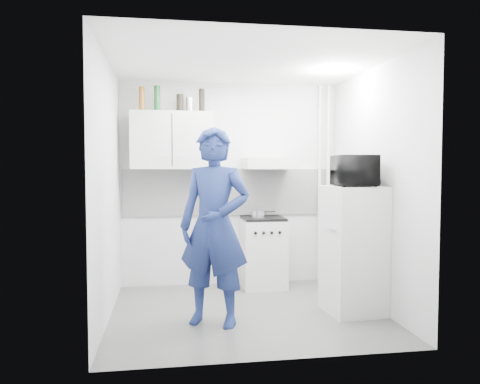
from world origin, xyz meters
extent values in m
plane|color=#525252|center=(0.00, 0.00, 0.00)|extent=(2.80, 2.80, 0.00)
plane|color=white|center=(0.00, 0.00, 2.60)|extent=(2.80, 2.80, 0.00)
plane|color=silver|center=(0.00, 1.25, 1.30)|extent=(2.80, 0.00, 2.80)
plane|color=silver|center=(-1.40, 0.00, 1.30)|extent=(0.00, 2.60, 2.60)
plane|color=silver|center=(1.40, 0.00, 1.30)|extent=(0.00, 2.60, 2.60)
imported|color=navy|center=(-0.37, -0.32, 0.95)|extent=(0.82, 0.70, 1.91)
cube|color=silver|center=(0.38, 1.00, 0.43)|extent=(0.54, 0.54, 0.86)
cube|color=silver|center=(1.10, -0.18, 0.66)|extent=(0.60, 0.60, 1.33)
cube|color=black|center=(0.38, 1.00, 0.87)|extent=(0.52, 0.52, 0.03)
cylinder|color=silver|center=(0.32, 0.97, 0.94)|extent=(0.16, 0.16, 0.09)
imported|color=black|center=(1.10, -0.18, 1.49)|extent=(0.62, 0.46, 0.32)
cylinder|color=brown|center=(-1.11, 1.07, 2.35)|extent=(0.07, 0.07, 0.30)
cylinder|color=#144C1E|center=(-0.93, 1.07, 2.36)|extent=(0.08, 0.08, 0.32)
cylinder|color=black|center=(-0.65, 1.07, 2.31)|extent=(0.09, 0.09, 0.22)
cylinder|color=silver|center=(-0.53, 1.07, 2.29)|extent=(0.09, 0.09, 0.18)
cylinder|color=black|center=(-0.38, 1.07, 2.35)|extent=(0.07, 0.07, 0.29)
cube|color=silver|center=(-0.75, 1.07, 1.85)|extent=(1.00, 0.35, 0.70)
cube|color=silver|center=(0.45, 1.00, 1.57)|extent=(0.60, 0.50, 0.14)
cube|color=white|center=(0.00, 1.24, 1.20)|extent=(2.74, 0.03, 0.60)
cylinder|color=silver|center=(1.30, 1.17, 1.30)|extent=(0.05, 0.05, 2.60)
cylinder|color=silver|center=(1.18, 1.17, 1.30)|extent=(0.04, 0.04, 2.60)
cylinder|color=white|center=(1.00, 0.20, 2.57)|extent=(0.10, 0.10, 0.02)
camera|label=1|loc=(-0.82, -4.77, 1.52)|focal=35.00mm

